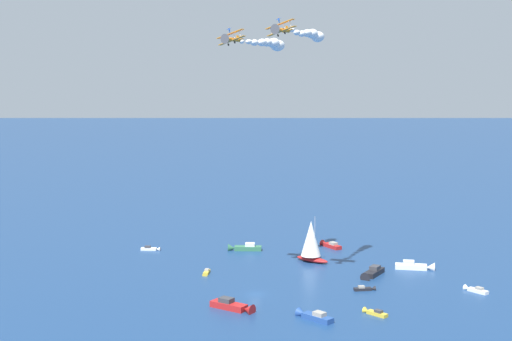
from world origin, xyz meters
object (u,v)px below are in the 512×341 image
at_px(motorboat_far_port, 330,245).
at_px(biplane_lead, 281,29).
at_px(wingwalker_lead, 279,20).
at_px(motorboat_outer_ring_d, 234,306).
at_px(motorboat_ahead, 372,273).
at_px(sailboat_mid_cluster, 311,241).
at_px(motorboat_trailing, 475,290).
at_px(motorboat_near_centre, 366,289).
at_px(motorboat_far_stbd, 374,313).
at_px(motorboat_outer_ring_a, 151,249).
at_px(motorboat_outer_ring_e, 243,248).
at_px(motorboat_outer_ring_c, 416,266).
at_px(wingwalker_wingman, 229,30).
at_px(motorboat_outer_ring_b, 206,273).
at_px(biplane_wingman, 231,39).
at_px(motorboat_inshore, 313,316).

xyz_separation_m(motorboat_far_port, biplane_lead, (17.23, 53.20, 61.62)).
bearing_deg(wingwalker_lead, motorboat_outer_ring_d, 40.96).
bearing_deg(motorboat_ahead, motorboat_far_port, -77.41).
distance_m(motorboat_ahead, sailboat_mid_cluster, 22.09).
bearing_deg(motorboat_trailing, wingwalker_lead, 6.15).
distance_m(motorboat_trailing, motorboat_outer_ring_d, 59.65).
bearing_deg(motorboat_near_centre, motorboat_far_stbd, 87.01).
bearing_deg(motorboat_outer_ring_a, motorboat_outer_ring_e, 179.63).
height_order(motorboat_outer_ring_c, wingwalker_wingman, wingwalker_wingman).
bearing_deg(motorboat_outer_ring_b, motorboat_trailing, 166.06).
bearing_deg(motorboat_outer_ring_e, motorboat_far_stbd, 115.85).
bearing_deg(motorboat_outer_ring_b, motorboat_outer_ring_e, -109.18).
bearing_deg(wingwalker_lead, motorboat_outer_ring_a, -53.23).
distance_m(motorboat_far_stbd, motorboat_outer_ring_a, 83.69).
bearing_deg(sailboat_mid_cluster, motorboat_trailing, 141.62).
bearing_deg(biplane_wingman, motorboat_far_port, -122.15).
bearing_deg(motorboat_outer_ring_a, biplane_lead, 127.01).
xyz_separation_m(motorboat_trailing, biplane_lead, (47.45, 5.46, 61.79)).
height_order(motorboat_far_stbd, motorboat_trailing, motorboat_trailing).
height_order(motorboat_trailing, motorboat_outer_ring_b, motorboat_trailing).
height_order(motorboat_near_centre, motorboat_outer_ring_a, motorboat_outer_ring_a).
relative_size(motorboat_inshore, motorboat_outer_ring_b, 1.54).
bearing_deg(wingwalker_wingman, biplane_lead, 146.45).
bearing_deg(motorboat_outer_ring_e, motorboat_ahead, 139.14).
bearing_deg(biplane_lead, motorboat_near_centre, -162.41).
xyz_separation_m(motorboat_trailing, motorboat_outer_ring_b, (66.23, -16.44, -0.09)).
height_order(motorboat_far_port, motorboat_ahead, motorboat_ahead).
bearing_deg(motorboat_near_centre, wingwalker_lead, 16.50).
height_order(biplane_lead, biplane_wingman, biplane_lead).
distance_m(motorboat_far_stbd, biplane_lead, 66.08).
xyz_separation_m(sailboat_mid_cluster, biplane_lead, (9.99, 35.13, 56.27)).
bearing_deg(motorboat_outer_ring_c, motorboat_far_stbd, 65.13).
distance_m(motorboat_outer_ring_d, biplane_lead, 62.90).
xyz_separation_m(motorboat_outer_ring_a, motorboat_outer_ring_c, (-75.07, 22.61, 0.36)).
xyz_separation_m(motorboat_ahead, motorboat_outer_ring_a, (61.84, -29.67, -0.36)).
distance_m(motorboat_outer_ring_c, biplane_wingman, 79.83).
bearing_deg(wingwalker_wingman, motorboat_outer_ring_e, -93.61).
xyz_separation_m(motorboat_inshore, motorboat_outer_ring_e, (15.86, -63.91, 0.09)).
distance_m(wingwalker_lead, biplane_wingman, 13.65).
relative_size(motorboat_inshore, motorboat_trailing, 1.36).
height_order(motorboat_inshore, motorboat_ahead, motorboat_ahead).
bearing_deg(motorboat_outer_ring_e, sailboat_mid_cluster, 144.28).
bearing_deg(motorboat_outer_ring_d, motorboat_outer_ring_c, -144.18).
distance_m(motorboat_far_port, sailboat_mid_cluster, 20.19).
distance_m(motorboat_near_centre, motorboat_outer_ring_c, 26.08).
height_order(wingwalker_lead, wingwalker_wingman, wingwalker_lead).
bearing_deg(sailboat_mid_cluster, motorboat_far_stbd, 102.21).
distance_m(motorboat_outer_ring_b, wingwalker_lead, 69.92).
xyz_separation_m(motorboat_trailing, motorboat_ahead, (22.70, -14.08, 0.33)).
bearing_deg(motorboat_far_stbd, sailboat_mid_cluster, -77.79).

